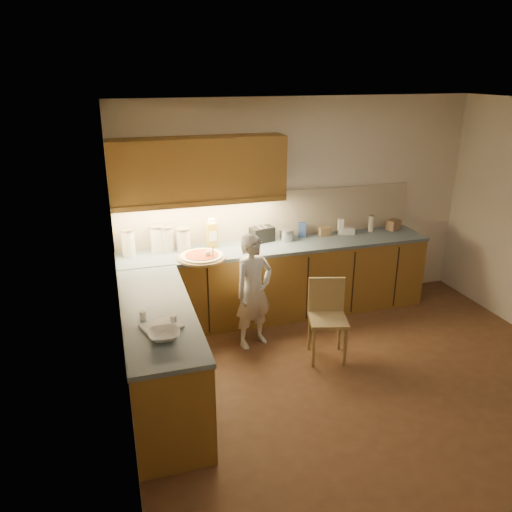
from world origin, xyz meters
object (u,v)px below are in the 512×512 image
(wooden_chair, at_px, (327,313))
(oil_jug, at_px, (212,234))
(child, at_px, (254,291))
(toaster, at_px, (262,234))
(pizza_on_board, at_px, (202,257))

(wooden_chair, relative_size, oil_jug, 2.43)
(child, xyz_separation_m, toaster, (0.34, 0.78, 0.37))
(child, height_order, wooden_chair, child)
(oil_jug, bearing_deg, pizza_on_board, -119.29)
(oil_jug, xyz_separation_m, toaster, (0.62, 0.03, -0.07))
(wooden_chair, xyz_separation_m, oil_jug, (-0.96, 1.19, 0.59))
(pizza_on_board, xyz_separation_m, wooden_chair, (1.15, -0.85, -0.45))
(wooden_chair, height_order, oil_jug, oil_jug)
(pizza_on_board, height_order, child, child)
(pizza_on_board, relative_size, oil_jug, 1.51)
(pizza_on_board, distance_m, oil_jug, 0.41)
(pizza_on_board, xyz_separation_m, oil_jug, (0.19, 0.34, 0.14))
(pizza_on_board, relative_size, toaster, 1.70)
(wooden_chair, bearing_deg, oil_jug, 144.15)
(child, xyz_separation_m, oil_jug, (-0.28, 0.75, 0.44))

